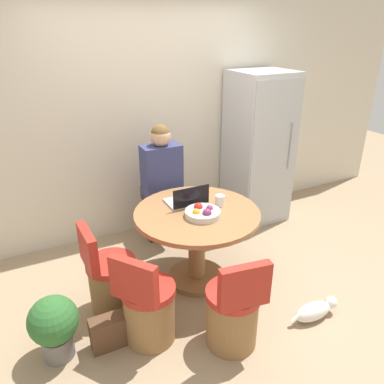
{
  "coord_description": "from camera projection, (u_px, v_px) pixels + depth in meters",
  "views": [
    {
      "loc": [
        -1.41,
        -2.42,
        2.27
      ],
      "look_at": [
        -0.06,
        0.31,
        0.89
      ],
      "focal_mm": 35.0,
      "sensor_mm": 36.0,
      "label": 1
    }
  ],
  "objects": [
    {
      "name": "ground_plane",
      "position": [
        212.0,
        290.0,
        3.48
      ],
      "size": [
        12.0,
        12.0,
        0.0
      ],
      "primitive_type": "plane",
      "color": "#9E8466"
    },
    {
      "name": "wall_back",
      "position": [
        151.0,
        119.0,
        4.12
      ],
      "size": [
        7.0,
        0.06,
        2.6
      ],
      "color": "beige",
      "rests_on": "ground_plane"
    },
    {
      "name": "refrigerator",
      "position": [
        258.0,
        148.0,
        4.48
      ],
      "size": [
        0.66,
        0.66,
        1.79
      ],
      "color": "silver",
      "rests_on": "ground_plane"
    },
    {
      "name": "dining_table",
      "position": [
        197.0,
        232.0,
        3.41
      ],
      "size": [
        1.13,
        1.13,
        0.74
      ],
      "color": "olive",
      "rests_on": "ground_plane"
    },
    {
      "name": "chair_left_side",
      "position": [
        111.0,
        281.0,
        3.14
      ],
      "size": [
        0.41,
        0.41,
        0.82
      ],
      "rotation": [
        0.0,
        0.0,
        1.62
      ],
      "color": "olive",
      "rests_on": "ground_plane"
    },
    {
      "name": "chair_near_left_corner",
      "position": [
        148.0,
        309.0,
        2.83
      ],
      "size": [
        0.48,
        0.47,
        0.82
      ],
      "rotation": [
        0.0,
        0.0,
        2.21
      ],
      "color": "olive",
      "rests_on": "ground_plane"
    },
    {
      "name": "chair_near_camera",
      "position": [
        233.0,
        314.0,
        2.79
      ],
      "size": [
        0.42,
        0.43,
        0.82
      ],
      "rotation": [
        0.0,
        0.0,
        3.0
      ],
      "color": "olive",
      "rests_on": "ground_plane"
    },
    {
      "name": "person_seated",
      "position": [
        160.0,
        180.0,
        3.95
      ],
      "size": [
        0.4,
        0.37,
        1.36
      ],
      "rotation": [
        0.0,
        0.0,
        3.14
      ],
      "color": "#2D2D38",
      "rests_on": "ground_plane"
    },
    {
      "name": "laptop",
      "position": [
        187.0,
        200.0,
        3.46
      ],
      "size": [
        0.36,
        0.26,
        0.2
      ],
      "rotation": [
        0.0,
        0.0,
        3.14
      ],
      "color": "#B7B7BC",
      "rests_on": "dining_table"
    },
    {
      "name": "fruit_bowl",
      "position": [
        203.0,
        213.0,
        3.23
      ],
      "size": [
        0.31,
        0.31,
        0.1
      ],
      "color": "beige",
      "rests_on": "dining_table"
    },
    {
      "name": "coffee_cup",
      "position": [
        220.0,
        201.0,
        3.41
      ],
      "size": [
        0.08,
        0.08,
        0.1
      ],
      "color": "white",
      "rests_on": "dining_table"
    },
    {
      "name": "cat",
      "position": [
        315.0,
        310.0,
        3.12
      ],
      "size": [
        0.47,
        0.15,
        0.16
      ],
      "rotation": [
        0.0,
        0.0,
        6.26
      ],
      "color": "white",
      "rests_on": "ground_plane"
    },
    {
      "name": "potted_plant",
      "position": [
        54.0,
        325.0,
        2.68
      ],
      "size": [
        0.36,
        0.36,
        0.52
      ],
      "color": "slate",
      "rests_on": "ground_plane"
    },
    {
      "name": "handbag",
      "position": [
        110.0,
        332.0,
        2.84
      ],
      "size": [
        0.3,
        0.14,
        0.26
      ],
      "color": "brown",
      "rests_on": "ground_plane"
    }
  ]
}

